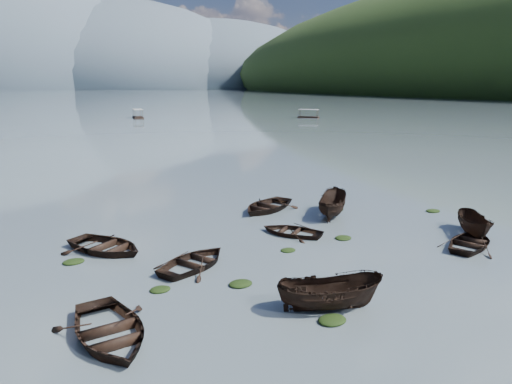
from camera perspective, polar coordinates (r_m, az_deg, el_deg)
name	(u,v)px	position (r m, az deg, el deg)	size (l,w,h in m)	color
ground_plane	(373,292)	(21.39, 14.38, -12.04)	(2400.00, 2400.00, 0.00)	slate
haze_mtn_b	(1,89)	(915.84, -29.22, 11.22)	(520.00, 520.00, 340.00)	#475666
haze_mtn_c	(121,88)	(927.30, -16.56, 12.35)	(520.00, 520.00, 260.00)	#475666
haze_mtn_d	(210,88)	(973.28, -5.80, 12.85)	(520.00, 520.00, 220.00)	#475666
rowboat_0	(110,338)	(18.23, -17.82, -17.02)	(3.56, 4.99, 1.03)	black
rowboat_1	(195,266)	(23.64, -7.64, -9.19)	(3.08, 4.32, 0.89)	black
rowboat_2	(329,309)	(19.60, 9.13, -14.24)	(1.65, 4.40, 1.70)	black
rowboat_3	(292,234)	(28.28, 4.49, -5.26)	(2.73, 3.83, 0.79)	black
rowboat_4	(471,246)	(28.90, 25.25, -6.14)	(3.00, 4.20, 0.87)	black
rowboat_5	(474,235)	(31.03, 25.54, -4.87)	(1.54, 4.09, 1.58)	black
rowboat_6	(106,251)	(26.77, -18.23, -7.02)	(3.47, 4.85, 1.01)	black
rowboat_7	(267,210)	(33.45, 1.34, -2.25)	(3.53, 4.94, 1.02)	black
rowboat_8	(331,215)	(32.52, 9.42, -2.90)	(1.76, 4.69, 1.81)	black
weed_clump_0	(160,290)	(21.35, -11.90, -11.94)	(0.94, 0.77, 0.21)	black
weed_clump_1	(241,285)	(21.43, -1.94, -11.54)	(1.12, 0.89, 0.25)	black
weed_clump_2	(332,322)	(18.71, 9.51, -15.69)	(1.16, 0.93, 0.25)	black
weed_clump_3	(343,239)	(27.85, 10.85, -5.76)	(1.02, 0.86, 0.23)	black
weed_clump_4	(433,212)	(35.42, 21.25, -2.29)	(1.07, 0.85, 0.22)	black
weed_clump_5	(74,263)	(25.68, -21.83, -8.21)	(1.09, 0.88, 0.23)	black
weed_clump_6	(288,251)	(25.54, 4.03, -7.34)	(0.87, 0.72, 0.18)	black
weed_clump_7	(337,210)	(33.89, 10.04, -2.25)	(1.10, 0.88, 0.24)	black
pontoon_centre	(138,118)	(127.13, -14.52, 8.94)	(2.40, 5.76, 2.21)	black
pontoon_right	(308,118)	(125.14, 6.58, 9.21)	(2.30, 5.52, 2.12)	black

